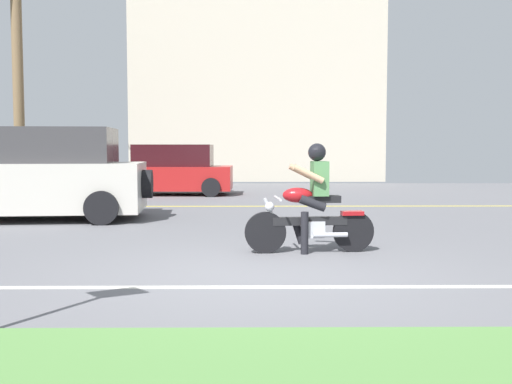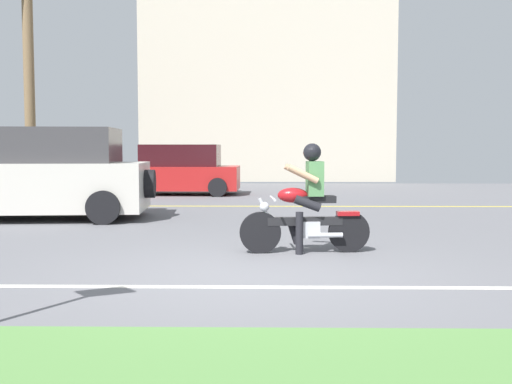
# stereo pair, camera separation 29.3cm
# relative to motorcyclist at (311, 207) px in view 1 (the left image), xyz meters

# --- Properties ---
(ground) EXTENTS (56.00, 30.00, 0.04)m
(ground) POSITION_rel_motorcyclist_xyz_m (-0.65, 1.49, -0.65)
(ground) COLOR slate
(lane_line_near) EXTENTS (50.40, 0.12, 0.01)m
(lane_line_near) POSITION_rel_motorcyclist_xyz_m (-0.65, -2.11, -0.63)
(lane_line_near) COLOR silver
(lane_line_near) RESTS_ON ground
(lane_line_far) EXTENTS (50.40, 0.12, 0.01)m
(lane_line_far) POSITION_rel_motorcyclist_xyz_m (-0.65, 6.66, -0.63)
(lane_line_far) COLOR yellow
(lane_line_far) RESTS_ON ground
(motorcyclist) EXTENTS (1.79, 0.58, 1.50)m
(motorcyclist) POSITION_rel_motorcyclist_xyz_m (0.00, 0.00, 0.00)
(motorcyclist) COLOR black
(motorcyclist) RESTS_ON ground
(suv_nearby) EXTENTS (5.05, 2.46, 1.84)m
(suv_nearby) POSITION_rel_motorcyclist_xyz_m (-5.36, 3.88, 0.26)
(suv_nearby) COLOR beige
(suv_nearby) RESTS_ON ground
(parked_car_0) EXTENTS (4.05, 2.00, 1.59)m
(parked_car_0) POSITION_rel_motorcyclist_xyz_m (-8.24, 11.84, 0.11)
(parked_car_0) COLOR #2D663D
(parked_car_0) RESTS_ON ground
(parked_car_1) EXTENTS (4.06, 1.98, 1.54)m
(parked_car_1) POSITION_rel_motorcyclist_xyz_m (-3.35, 10.48, 0.09)
(parked_car_1) COLOR #AD1E1E
(parked_car_1) RESTS_ON ground
(motorcyclist_distant) EXTENTS (1.52, 0.76, 1.35)m
(motorcyclist_distant) POSITION_rel_motorcyclist_xyz_m (-5.11, 7.51, -0.06)
(motorcyclist_distant) COLOR black
(motorcyclist_distant) RESTS_ON ground
(building_far) EXTENTS (10.88, 4.00, 8.34)m
(building_far) POSITION_rel_motorcyclist_xyz_m (-0.52, 19.49, 3.54)
(building_far) COLOR beige
(building_far) RESTS_ON ground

